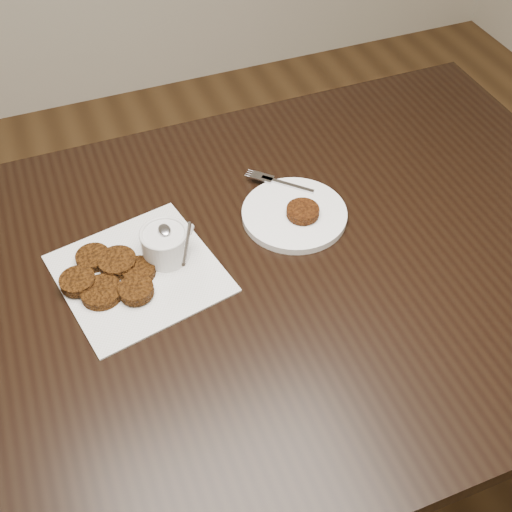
# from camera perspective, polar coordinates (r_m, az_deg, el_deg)

# --- Properties ---
(table) EXTENTS (1.52, 0.98, 0.75)m
(table) POSITION_cam_1_polar(r_m,az_deg,el_deg) (1.47, -0.52, -11.16)
(table) COLOR black
(table) RESTS_ON floor
(napkin) EXTENTS (0.32, 0.32, 0.00)m
(napkin) POSITION_cam_1_polar(r_m,az_deg,el_deg) (1.18, -10.39, -1.53)
(napkin) COLOR white
(napkin) RESTS_ON table
(sauce_ramekin) EXTENTS (0.15, 0.15, 0.12)m
(sauce_ramekin) POSITION_cam_1_polar(r_m,az_deg,el_deg) (1.16, -8.29, 2.13)
(sauce_ramekin) COLOR silver
(sauce_ramekin) RESTS_ON napkin
(patty_cluster) EXTENTS (0.28, 0.28, 0.02)m
(patty_cluster) POSITION_cam_1_polar(r_m,az_deg,el_deg) (1.17, -12.72, -1.57)
(patty_cluster) COLOR #5D300C
(patty_cluster) RESTS_ON napkin
(plate_with_patty) EXTENTS (0.29, 0.29, 0.03)m
(plate_with_patty) POSITION_cam_1_polar(r_m,az_deg,el_deg) (1.26, 3.46, 4.00)
(plate_with_patty) COLOR white
(plate_with_patty) RESTS_ON table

